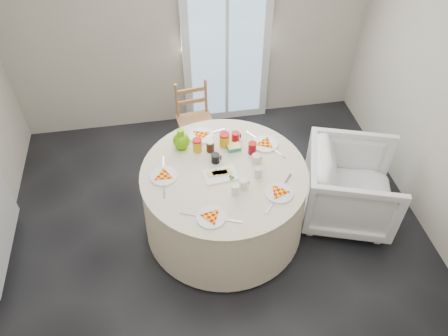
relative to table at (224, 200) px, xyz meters
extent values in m
plane|color=black|center=(-0.07, -0.23, -0.38)|extent=(4.00, 4.00, 0.00)
cube|color=#BCB5A3|center=(-0.07, 1.77, 0.93)|extent=(4.00, 0.02, 2.60)
cube|color=silver|center=(0.33, 1.72, 0.68)|extent=(1.00, 0.08, 2.10)
cylinder|color=#F6EBBF|center=(0.00, 0.00, 0.00)|extent=(1.50, 1.50, 0.76)
imported|color=white|center=(1.22, -0.04, 0.02)|extent=(0.99, 1.03, 0.85)
cube|color=#13897F|center=(0.14, 0.27, 0.41)|extent=(0.13, 0.10, 0.05)
camera|label=1|loc=(-0.45, -2.62, 3.07)|focal=35.00mm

